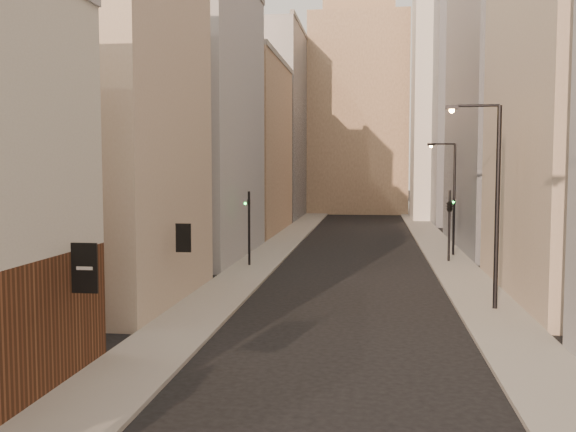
% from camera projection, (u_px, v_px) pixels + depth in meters
% --- Properties ---
extents(sidewalk_left, '(3.00, 140.00, 0.15)m').
position_uv_depth(sidewalk_left, '(289.00, 237.00, 59.65)').
color(sidewalk_left, gray).
rests_on(sidewalk_left, ground).
extents(sidewalk_right, '(3.00, 140.00, 0.15)m').
position_uv_depth(sidewalk_right, '(432.00, 239.00, 57.95)').
color(sidewalk_right, gray).
rests_on(sidewalk_right, ground).
extents(left_bldg_beige, '(8.00, 12.00, 16.00)m').
position_uv_depth(left_bldg_beige, '(100.00, 138.00, 31.09)').
color(left_bldg_beige, tan).
rests_on(left_bldg_beige, ground).
extents(left_bldg_grey, '(8.00, 16.00, 20.00)m').
position_uv_depth(left_bldg_grey, '(192.00, 120.00, 46.76)').
color(left_bldg_grey, '#929397').
rests_on(left_bldg_grey, ground).
extents(left_bldg_tan, '(8.00, 18.00, 17.00)m').
position_uv_depth(left_bldg_tan, '(242.00, 148.00, 64.67)').
color(left_bldg_tan, '#8D6E51').
rests_on(left_bldg_tan, ground).
extents(left_bldg_wingrid, '(8.00, 20.00, 24.00)m').
position_uv_depth(left_bldg_wingrid, '(272.00, 126.00, 84.17)').
color(left_bldg_wingrid, gray).
rests_on(left_bldg_wingrid, ground).
extents(right_bldg_wingrid, '(8.00, 20.00, 26.00)m').
position_uv_depth(right_bldg_wingrid, '(510.00, 87.00, 51.31)').
color(right_bldg_wingrid, gray).
rests_on(right_bldg_wingrid, ground).
extents(highrise, '(21.00, 23.00, 51.20)m').
position_uv_depth(highrise, '(515.00, 9.00, 77.24)').
color(highrise, gray).
rests_on(highrise, ground).
extents(clock_tower, '(14.00, 14.00, 44.90)m').
position_uv_depth(clock_tower, '(359.00, 92.00, 94.17)').
color(clock_tower, '#8D6E51').
rests_on(clock_tower, ground).
extents(white_tower, '(8.00, 8.00, 41.50)m').
position_uv_depth(white_tower, '(446.00, 69.00, 78.82)').
color(white_tower, silver).
rests_on(white_tower, ground).
extents(streetlamp_mid, '(2.47, 0.39, 9.40)m').
position_uv_depth(streetlamp_mid, '(492.00, 194.00, 28.91)').
color(streetlamp_mid, black).
rests_on(streetlamp_mid, ground).
extents(streetlamp_far, '(2.13, 0.76, 8.31)m').
position_uv_depth(streetlamp_far, '(451.00, 192.00, 46.75)').
color(streetlamp_far, black).
rests_on(streetlamp_far, ground).
extents(traffic_light_left, '(0.57, 0.49, 5.00)m').
position_uv_depth(traffic_light_left, '(249.00, 215.00, 41.95)').
color(traffic_light_left, black).
rests_on(traffic_light_left, ground).
extents(traffic_light_right, '(0.73, 0.73, 5.00)m').
position_uv_depth(traffic_light_right, '(450.00, 207.00, 43.71)').
color(traffic_light_right, black).
rests_on(traffic_light_right, ground).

